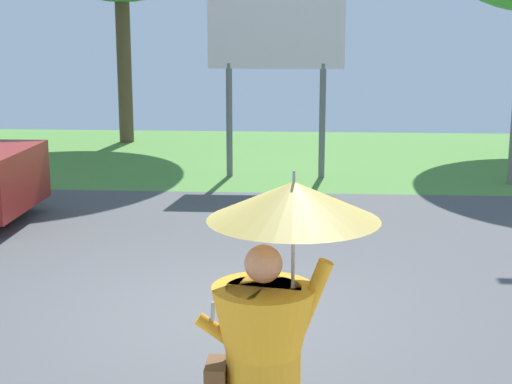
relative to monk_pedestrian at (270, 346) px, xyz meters
name	(u,v)px	position (x,y,z in m)	size (l,w,h in m)	color
ground_plane	(242,243)	(-0.67, 6.11, -1.14)	(40.00, 22.00, 0.20)	#4C4C4F
monk_pedestrian	(270,346)	(0.00, 0.00, 0.00)	(1.06, 0.98, 2.13)	orange
roadside_billboard	(276,45)	(-0.41, 10.65, 1.46)	(2.60, 0.12, 3.50)	slate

